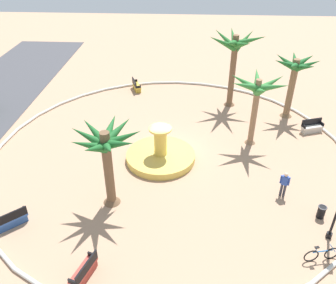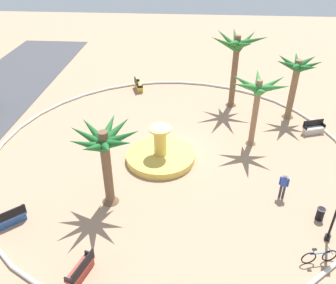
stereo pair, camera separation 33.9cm
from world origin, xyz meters
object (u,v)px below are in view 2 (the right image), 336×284
bench_east (313,129)px  fountain (160,155)px  bicycle_red_frame (319,257)px  trash_bin (320,214)px  bench_north (11,218)px  person_cyclist_helmet (284,185)px  palm_tree_far_side (105,148)px  palm_tree_near_fountain (258,93)px  bench_southeast (138,86)px  bench_west (81,271)px  palm_tree_mid_plaza (236,51)px  palm_tree_by_curb (296,74)px

bench_east → fountain: bearing=110.9°
bicycle_red_frame → trash_bin: bearing=-16.8°
bicycle_red_frame → bench_north: bearing=85.0°
person_cyclist_helmet → trash_bin: bearing=-134.2°
bench_east → trash_bin: bench_east is taller
palm_tree_far_side → trash_bin: size_ratio=6.55×
palm_tree_near_fountain → bench_southeast: bearing=47.3°
palm_tree_far_side → bench_southeast: size_ratio=2.86×
palm_tree_near_fountain → bench_east: bearing=-69.5°
bench_west → bicycle_red_frame: size_ratio=0.99×
palm_tree_mid_plaza → bench_north: (-14.53, 12.29, -4.27)m
bench_north → bench_west: bearing=-122.3°
bench_east → bench_southeast: bearing=64.2°
bicycle_red_frame → person_cyclist_helmet: person_cyclist_helmet is taller
palm_tree_near_fountain → bench_east: 6.10m
fountain → palm_tree_mid_plaza: bearing=-32.0°
palm_tree_near_fountain → trash_bin: 8.35m
bench_east → person_cyclist_helmet: size_ratio=1.04×
bench_north → bench_east: bearing=-59.9°
palm_tree_far_side → person_cyclist_helmet: palm_tree_far_side is taller
trash_bin → bicycle_red_frame: bicycle_red_frame is taller
palm_tree_mid_plaza → bench_east: size_ratio=3.65×
palm_tree_near_fountain → person_cyclist_helmet: 6.33m
bench_southeast → bicycle_red_frame: (-18.36, -10.96, 0.04)m
palm_tree_near_fountain → palm_tree_mid_plaza: size_ratio=0.82×
trash_bin → palm_tree_mid_plaza: bearing=15.6°
palm_tree_mid_plaza → bench_east: palm_tree_mid_plaza is taller
bench_southeast → palm_tree_near_fountain: bearing=-132.7°
trash_bin → bicycle_red_frame: (-2.82, 0.85, -0.00)m
palm_tree_near_fountain → bicycle_red_frame: 10.67m
bench_west → bench_southeast: bearing=1.1°
trash_bin → bench_north: bearing=95.4°
trash_bin → person_cyclist_helmet: bearing=45.8°
bench_southeast → bench_north: bearing=166.5°
bicycle_red_frame → palm_tree_mid_plaza: bearing=9.9°
bench_west → palm_tree_mid_plaza: bearing=-24.2°
palm_tree_near_fountain → fountain: bearing=111.2°
palm_tree_by_curb → trash_bin: palm_tree_by_curb is taller
bicycle_red_frame → person_cyclist_helmet: bearing=10.2°
palm_tree_near_fountain → bench_southeast: palm_tree_near_fountain is taller
bench_east → bicycle_red_frame: bearing=166.2°
fountain → palm_tree_near_fountain: palm_tree_near_fountain is taller
palm_tree_by_curb → bicycle_red_frame: (-14.10, 1.58, -3.23)m
bench_north → bench_southeast: same height
palm_tree_mid_plaza → bench_north: bearing=139.8°
palm_tree_near_fountain → trash_bin: (-7.12, -2.68, -3.44)m
fountain → palm_tree_by_curb: palm_tree_by_curb is taller
palm_tree_by_curb → bench_north: bearing=127.6°
fountain → bench_southeast: bearing=15.7°
bench_east → palm_tree_far_side: bearing=122.4°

